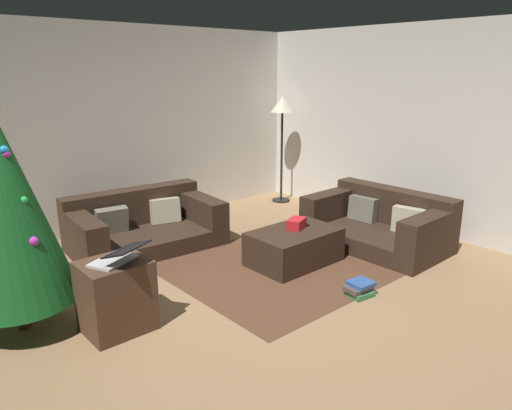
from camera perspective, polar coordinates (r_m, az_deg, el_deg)
ground_plane at (r=4.26m, az=0.96°, el=-13.03°), size 6.40×6.40×0.00m
rear_partition at (r=6.45m, az=-18.32°, el=8.36°), size 6.40×0.12×2.60m
corner_partition at (r=6.33m, az=22.76°, el=7.81°), size 0.12×6.40×2.60m
couch_left at (r=5.92m, az=-13.26°, el=-2.34°), size 1.78×1.13×0.64m
couch_right at (r=5.98m, az=14.52°, el=-2.16°), size 1.01×1.60×0.64m
ottoman at (r=5.27m, az=4.52°, el=-4.95°), size 0.96×0.63×0.37m
gift_box at (r=5.27m, az=4.80°, el=-2.21°), size 0.27×0.22×0.11m
tv_remote at (r=5.41m, az=5.55°, el=-2.22°), size 0.06×0.16×0.02m
christmas_tree at (r=4.16m, az=-27.26°, el=-0.68°), size 0.93×0.93×1.83m
side_table at (r=4.10m, az=-16.21°, el=-10.29°), size 0.52×0.44×0.59m
laptop at (r=3.92m, az=-15.99°, el=-5.86°), size 0.48×0.49×0.17m
book_stack at (r=4.68m, az=12.16°, el=-9.66°), size 0.28×0.23×0.13m
corner_lamp at (r=7.50m, az=3.13°, el=10.88°), size 0.36×0.36×1.65m
area_rug at (r=5.34m, az=4.48°, el=-6.78°), size 2.60×2.00×0.01m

